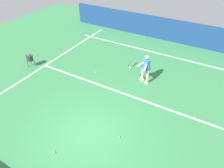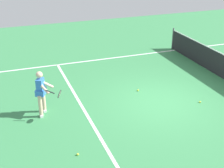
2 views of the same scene
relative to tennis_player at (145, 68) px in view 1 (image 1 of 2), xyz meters
The scene contains 10 objects.
ground_plane 4.29m from the tennis_player, 82.08° to the left, with size 25.91×25.91×0.00m, color #38844C.
court_back_wall 5.53m from the tennis_player, 83.98° to the right, with size 15.00×0.24×1.51m, color navy.
baseline_marking 3.46m from the tennis_player, 80.04° to the right, with size 11.00×0.10×0.01m, color white.
service_line_marking 1.70m from the tennis_player, 66.80° to the left, with size 10.00×0.10×0.01m, color white.
sideline_right_marking 7.01m from the tennis_player, 36.75° to the left, with size 0.10×17.93×0.01m, color white.
tennis_player is the anchor object (origin of this frame).
tennis_ball_near 5.61m from the tennis_player, 78.52° to the left, with size 0.07×0.07×0.07m, color #D1E533.
tennis_ball_mid 2.77m from the tennis_player, 11.04° to the left, with size 0.07×0.07×0.07m, color #D1E533.
tennis_ball_far 3.87m from the tennis_player, 98.45° to the left, with size 0.07×0.07×0.07m, color #D1E533.
ball_hopper 6.44m from the tennis_player, 16.14° to the left, with size 0.36×0.36×0.74m.
Camera 1 is at (-3.24, 3.81, 6.14)m, focal length 31.95 mm.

